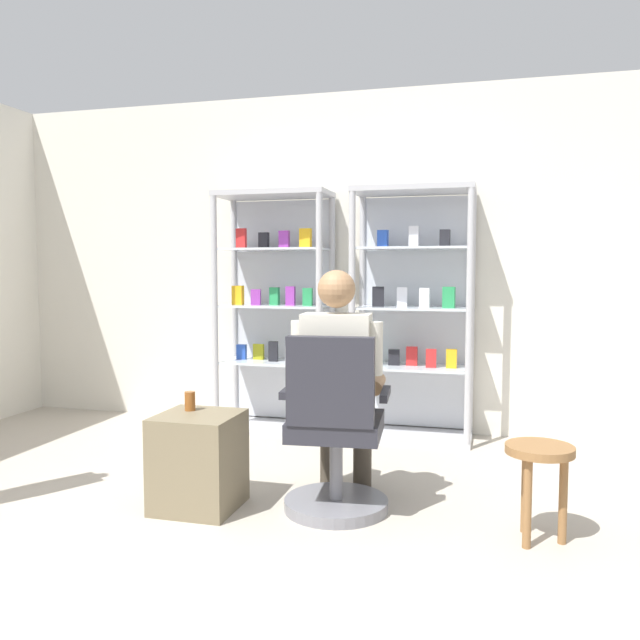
{
  "coord_description": "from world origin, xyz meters",
  "views": [
    {
      "loc": [
        1.14,
        -2.18,
        1.3
      ],
      "look_at": [
        0.17,
        1.43,
        1.0
      ],
      "focal_mm": 36.35,
      "sensor_mm": 36.0,
      "label": 1
    }
  ],
  "objects": [
    {
      "name": "ground_plane",
      "position": [
        0.0,
        0.0,
        0.0
      ],
      "size": [
        7.2,
        7.2,
        0.0
      ],
      "primitive_type": "plane",
      "color": "#B2A899"
    },
    {
      "name": "back_wall",
      "position": [
        0.0,
        3.0,
        1.35
      ],
      "size": [
        6.0,
        0.1,
        2.7
      ],
      "primitive_type": "cube",
      "color": "silver",
      "rests_on": "ground"
    },
    {
      "name": "display_cabinet_left",
      "position": [
        -0.55,
        2.76,
        0.96
      ],
      "size": [
        0.9,
        0.45,
        1.9
      ],
      "color": "#B7B7BC",
      "rests_on": "ground"
    },
    {
      "name": "display_cabinet_right",
      "position": [
        0.55,
        2.76,
        0.96
      ],
      "size": [
        0.9,
        0.45,
        1.9
      ],
      "color": "#B7B7BC",
      "rests_on": "ground"
    },
    {
      "name": "office_chair",
      "position": [
        0.35,
        1.07,
        0.39
      ],
      "size": [
        0.59,
        0.56,
        0.96
      ],
      "color": "slate",
      "rests_on": "ground"
    },
    {
      "name": "seated_shopkeeper",
      "position": [
        0.33,
        1.23,
        0.71
      ],
      "size": [
        0.51,
        0.59,
        1.29
      ],
      "color": "#3F382D",
      "rests_on": "ground"
    },
    {
      "name": "storage_crate",
      "position": [
        -0.39,
        0.96,
        0.26
      ],
      "size": [
        0.42,
        0.42,
        0.52
      ],
      "primitive_type": "cube",
      "color": "#72664C",
      "rests_on": "ground"
    },
    {
      "name": "tea_glass",
      "position": [
        -0.47,
        1.04,
        0.57
      ],
      "size": [
        0.06,
        0.06,
        0.11
      ],
      "primitive_type": "cylinder",
      "color": "brown",
      "rests_on": "storage_crate"
    },
    {
      "name": "wooden_stool",
      "position": [
        1.36,
        0.99,
        0.37
      ],
      "size": [
        0.32,
        0.32,
        0.46
      ],
      "color": "olive",
      "rests_on": "ground"
    }
  ]
}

